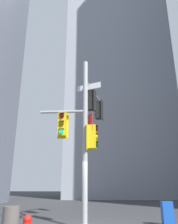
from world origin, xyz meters
TOP-DOWN VIEW (x-y plane):
  - building_mid_block at (3.94, 25.42)m, footprint 14.90×14.90m
  - signal_pole_assembly at (0.02, 0.54)m, footprint 2.92×3.06m
  - newspaper_box at (3.39, 0.73)m, footprint 0.45×0.36m
  - trash_bin at (-2.42, -1.27)m, footprint 0.55×0.55m

SIDE VIEW (x-z plane):
  - trash_bin at x=-2.42m, z-range 0.00..0.89m
  - newspaper_box at x=3.39m, z-range 0.00..0.94m
  - signal_pole_assembly at x=0.02m, z-range 0.70..7.84m
  - building_mid_block at x=3.94m, z-range 0.00..34.10m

